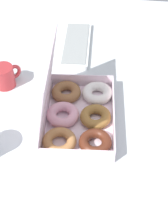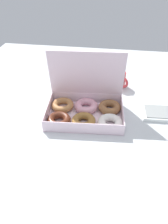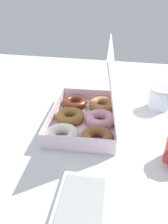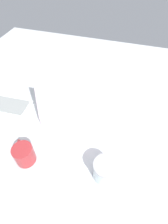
% 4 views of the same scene
% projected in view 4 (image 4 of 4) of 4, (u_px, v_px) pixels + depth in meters
% --- Properties ---
extents(ground_plane, '(1.80, 1.80, 0.02)m').
position_uv_depth(ground_plane, '(71.00, 116.00, 0.95)').
color(ground_plane, silver).
extents(donut_box, '(0.41, 0.28, 0.31)m').
position_uv_depth(donut_box, '(81.00, 110.00, 0.92)').
color(donut_box, white).
rests_on(donut_box, ground_plane).
extents(keyboard, '(0.36, 0.15, 0.02)m').
position_uv_depth(keyboard, '(0.00, 104.00, 0.98)').
color(keyboard, white).
rests_on(keyboard, ground_plane).
extents(coffee_mug, '(0.10, 0.10, 0.09)m').
position_uv_depth(coffee_mug, '(24.00, 154.00, 0.74)').
color(coffee_mug, '#A62C30').
rests_on(coffee_mug, ground_plane).
extents(glass_jar, '(0.10, 0.10, 0.09)m').
position_uv_depth(glass_jar, '(105.00, 170.00, 0.69)').
color(glass_jar, silver).
rests_on(glass_jar, ground_plane).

